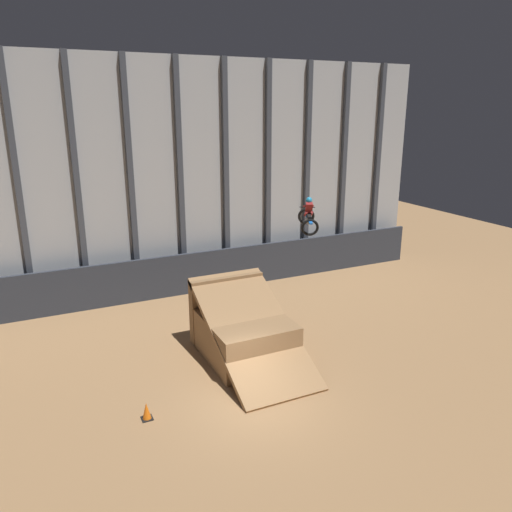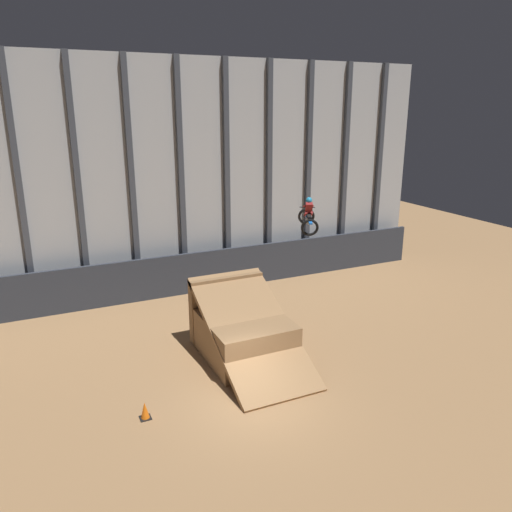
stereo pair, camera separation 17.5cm
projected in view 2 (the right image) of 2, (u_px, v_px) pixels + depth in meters
name	position (u px, v px, depth m)	size (l,w,h in m)	color
ground_plane	(253.00, 404.00, 16.86)	(60.00, 60.00, 0.00)	#9E754C
arena_back_wall	(156.00, 180.00, 25.36)	(32.00, 0.40, 12.07)	#ADB2B7
lower_barrier	(166.00, 277.00, 26.02)	(31.36, 0.20, 2.22)	#2D333D
dirt_ramp	(241.00, 330.00, 20.05)	(3.20, 5.83, 2.98)	#966F48
rider_bike_solo	(308.00, 217.00, 20.95)	(1.32, 1.82, 1.54)	black
traffic_cone_near_ramp	(145.00, 411.00, 15.99)	(0.36, 0.36, 0.58)	black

